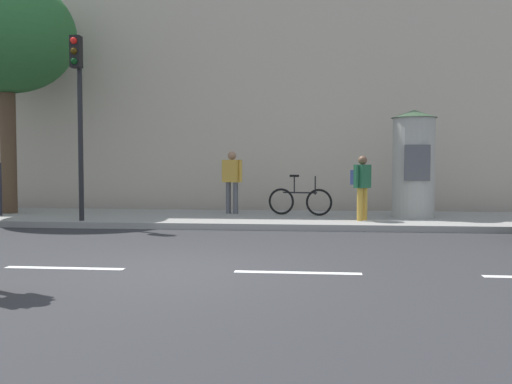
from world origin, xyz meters
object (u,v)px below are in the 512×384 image
at_px(pedestrian_in_light_jacket, 362,182).
at_px(pedestrian_tallest, 232,176).
at_px(bicycle_leaning, 300,201).
at_px(street_tree, 6,36).
at_px(traffic_light, 78,98).
at_px(poster_column, 413,163).

relative_size(pedestrian_in_light_jacket, pedestrian_tallest, 0.91).
bearing_deg(pedestrian_tallest, pedestrian_in_light_jacket, -24.95).
xyz_separation_m(pedestrian_tallest, bicycle_leaning, (1.88, -0.31, -0.66)).
relative_size(street_tree, pedestrian_in_light_jacket, 4.16).
bearing_deg(street_tree, bicycle_leaning, 1.12).
xyz_separation_m(pedestrian_in_light_jacket, bicycle_leaning, (-1.53, 1.28, -0.55)).
distance_m(street_tree, bicycle_leaning, 9.34).
relative_size(pedestrian_tallest, bicycle_leaning, 1.00).
bearing_deg(pedestrian_in_light_jacket, street_tree, 173.38).
xyz_separation_m(traffic_light, poster_column, (8.19, 1.85, -1.56)).
height_order(street_tree, bicycle_leaning, street_tree).
xyz_separation_m(traffic_light, pedestrian_tallest, (3.38, 2.45, -1.92)).
bearing_deg(bicycle_leaning, traffic_light, -157.85).
bearing_deg(bicycle_leaning, pedestrian_in_light_jacket, -39.95).
bearing_deg(traffic_light, pedestrian_tallest, 35.92).
bearing_deg(pedestrian_tallest, street_tree, -175.76).
bearing_deg(street_tree, pedestrian_tallest, 4.24).
xyz_separation_m(traffic_light, pedestrian_in_light_jacket, (6.79, 0.86, -2.03)).
xyz_separation_m(traffic_light, street_tree, (-2.90, 1.98, 1.97)).
xyz_separation_m(poster_column, pedestrian_tallest, (-4.82, 0.60, -0.36)).
bearing_deg(pedestrian_in_light_jacket, pedestrian_tallest, 155.05).
relative_size(poster_column, pedestrian_tallest, 1.60).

